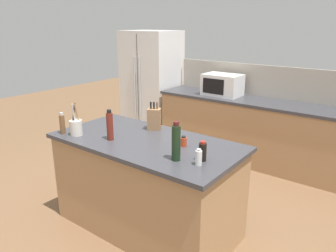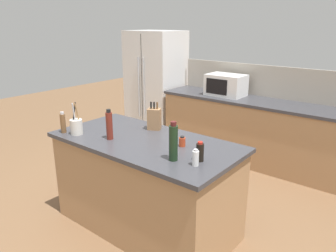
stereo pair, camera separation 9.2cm
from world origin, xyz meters
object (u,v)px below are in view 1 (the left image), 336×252
Objects in this scene: utensil_crock at (76,127)px; refrigerator at (152,85)px; salt_shaker at (199,158)px; vinegar_bottle at (110,126)px; spice_jar_paprika at (184,141)px; soy_sauce_bottle at (203,152)px; microwave at (222,85)px; knife_block at (154,119)px; wine_bottle at (176,142)px; pepper_grinder at (62,124)px.

refrigerator is at bearing 114.56° from utensil_crock.
vinegar_bottle is (-0.97, -0.01, 0.07)m from salt_shaker.
spice_jar_paprika is at bearing 20.94° from utensil_crock.
soy_sauce_bottle reaches higher than salt_shaker.
utensil_crock reaches higher than salt_shaker.
spice_jar_paprika is at bearing -70.56° from microwave.
microwave is 4.12× the size of salt_shaker.
spice_jar_paprika is (0.51, -0.21, -0.07)m from knife_block.
soy_sauce_bottle is (0.82, -0.38, -0.04)m from knife_block.
spice_jar_paprika is at bearing 113.48° from wine_bottle.
vinegar_bottle reaches higher than knife_block.
utensil_crock is 1.95× the size of soy_sauce_bottle.
refrigerator is 1.44m from microwave.
utensil_crock reaches higher than spice_jar_paprika.
soy_sauce_bottle is 1.21× the size of salt_shaker.
spice_jar_paprika is 0.71× the size of salt_shaker.
utensil_crock is 1.15m from wine_bottle.
knife_block is at bearing 154.80° from soy_sauce_bottle.
pepper_grinder is at bearing -169.61° from soy_sauce_bottle.
vinegar_bottle is at bearing 16.76° from utensil_crock.
refrigerator is at bearing 136.73° from soy_sauce_bottle.
refrigerator reaches higher than vinegar_bottle.
salt_shaker is at bearing 5.13° from utensil_crock.
refrigerator reaches higher than utensil_crock.
knife_block is at bearing 45.45° from pepper_grinder.
knife_block reaches higher than salt_shaker.
soy_sauce_bottle reaches higher than spice_jar_paprika.
spice_jar_paprika is at bearing 20.87° from pepper_grinder.
microwave is 1.71× the size of wine_bottle.
soy_sauce_bottle is 0.56× the size of vinegar_bottle.
microwave is at bearing 92.33° from vinegar_bottle.
salt_shaker is (1.34, 0.12, -0.02)m from utensil_crock.
knife_block is 0.91× the size of utensil_crock.
soy_sauce_bottle is 0.96m from vinegar_bottle.
utensil_crock is 1.33m from soy_sauce_bottle.
wine_bottle reaches higher than microwave.
pepper_grinder is at bearing -173.45° from wine_bottle.
knife_block is (1.66, -1.95, 0.12)m from refrigerator.
vinegar_bottle reaches higher than soy_sauce_bottle.
wine_bottle is at bearing -70.06° from microwave.
wine_bottle reaches higher than vinegar_bottle.
pepper_grinder is at bearing -159.13° from spice_jar_paprika.
vinegar_bottle reaches higher than salt_shaker.
salt_shaker is at bearing 7.35° from wine_bottle.
refrigerator reaches higher than knife_block.
wine_bottle is at bearing -1.13° from vinegar_bottle.
microwave is 1.90× the size of vinegar_bottle.
knife_block is (0.23, -1.90, -0.05)m from microwave.
microwave is 2.56m from wine_bottle.
utensil_crock is 0.39m from vinegar_bottle.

